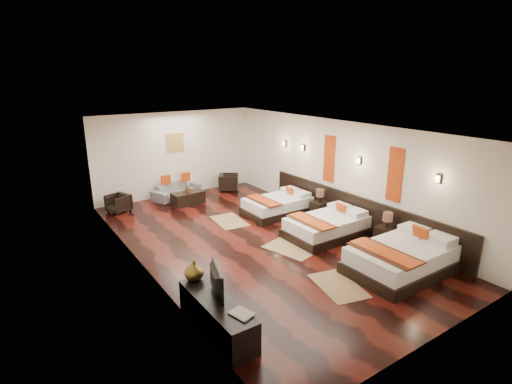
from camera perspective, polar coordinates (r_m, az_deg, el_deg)
floor at (r=9.96m, az=-0.24°, el=-6.96°), size 5.50×9.50×0.01m
ceiling at (r=9.20m, az=-0.27°, el=9.23°), size 5.50×9.50×0.01m
back_wall at (r=13.58m, az=-11.51°, el=5.36°), size 5.50×0.01×2.80m
left_wall at (r=8.34m, az=-16.17°, el=-2.12°), size 0.01×9.50×2.80m
right_wall at (r=11.19m, az=11.55°, el=2.96°), size 0.01×9.50×2.80m
headboard_panel at (r=10.91m, az=14.08°, el=-2.78°), size 0.08×6.60×0.90m
bed_near at (r=8.94m, az=20.41°, el=-8.83°), size 2.34×1.47×0.89m
bed_mid at (r=10.27m, az=10.23°, el=-4.84°), size 2.07×1.30×0.79m
bed_far at (r=11.74m, az=3.21°, el=-1.89°), size 1.96×1.23×0.75m
nightstand_a at (r=10.05m, az=18.18°, el=-5.78°), size 0.43×0.43×0.85m
nightstand_b at (r=11.50m, az=9.10°, el=-2.26°), size 0.43×0.43×0.85m
jute_mat_near at (r=8.14m, az=11.75°, el=-13.05°), size 1.01×1.34×0.01m
jute_mat_mid at (r=9.53m, az=4.91°, el=-8.13°), size 1.02×1.35×0.01m
jute_mat_far at (r=11.21m, az=-3.86°, el=-4.17°), size 0.87×1.27×0.01m
tv_console at (r=6.69m, az=-5.66°, el=-17.22°), size 0.50×1.80×0.55m
tv at (r=6.60m, az=-6.30°, el=-12.47°), size 0.37×0.84×0.49m
book at (r=6.10m, az=-2.95°, el=-17.58°), size 0.34×0.40×0.03m
figurine at (r=7.07m, az=-8.90°, el=-11.05°), size 0.40×0.40×0.36m
sofa at (r=13.52m, az=-11.36°, el=0.30°), size 1.85×1.25×0.50m
armchair_left at (r=12.52m, az=-19.17°, el=-1.54°), size 0.77×0.76×0.55m
armchair_right at (r=13.99m, az=-3.95°, el=1.38°), size 0.92×0.91×0.61m
coffee_table at (r=12.74m, az=-9.74°, el=-0.87°), size 1.04×0.58×0.40m
table_plant at (r=12.65m, az=-9.83°, el=0.58°), size 0.29×0.27×0.27m
orange_panel_a at (r=9.92m, az=19.35°, el=2.36°), size 0.04×0.40×1.30m
orange_panel_b at (r=11.32m, az=10.49°, el=4.73°), size 0.04×0.40×1.30m
sconce_near at (r=9.27m, az=24.73°, el=1.76°), size 0.07×0.12×0.18m
sconce_mid at (r=10.53m, az=14.60°, el=4.41°), size 0.07×0.12×0.18m
sconce_far at (r=12.07m, az=6.78°, el=6.35°), size 0.07×0.12×0.18m
sconce_lounge at (r=12.75m, az=4.14°, el=6.99°), size 0.07×0.12×0.18m
gold_artwork at (r=13.49m, az=-11.58°, el=7.01°), size 0.60×0.04×0.60m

